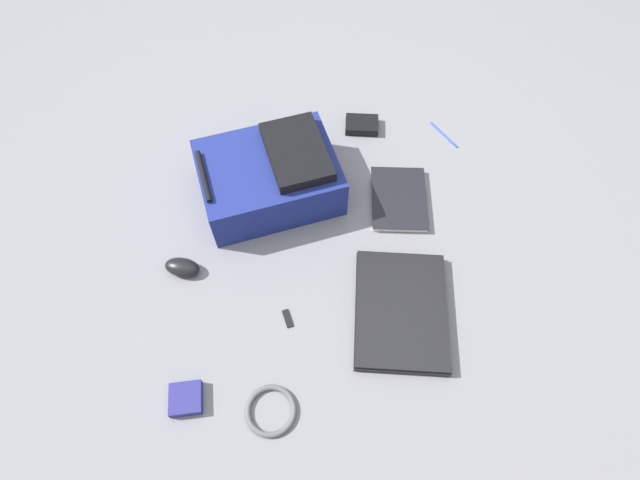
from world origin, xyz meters
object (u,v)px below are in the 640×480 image
earbud_pouch (186,399)px  laptop (401,310)px  computer_mouse (182,267)px  pen_black (444,134)px  cable_coil (271,411)px  usb_stick (288,318)px  backpack (271,176)px  power_brick (362,125)px  book_blue (399,199)px

earbud_pouch → laptop: bearing=-74.1°
computer_mouse → pen_black: bearing=-45.7°
cable_coil → usb_stick: (0.24, -0.06, -0.00)m
earbud_pouch → computer_mouse: bearing=1.8°
earbud_pouch → backpack: bearing=-23.2°
cable_coil → usb_stick: 0.25m
power_brick → usb_stick: 0.74m
book_blue → pen_black: 0.33m
backpack → pen_black: (0.17, -0.60, -0.08)m
backpack → power_brick: backpack is taller
usb_stick → computer_mouse: bearing=56.9°
book_blue → computer_mouse: computer_mouse is taller
laptop → cable_coil: laptop is taller
laptop → earbud_pouch: bearing=105.9°
pen_black → laptop: bearing=155.6°
backpack → cable_coil: 0.69m
computer_mouse → power_brick: bearing=-32.4°
backpack → earbud_pouch: bearing=156.8°
power_brick → pen_black: power_brick is taller
pen_black → earbud_pouch: bearing=132.2°
cable_coil → pen_black: cable_coil is taller
pen_black → usb_stick: bearing=135.3°
backpack → computer_mouse: bearing=131.9°
book_blue → cable_coil: bearing=142.9°
book_blue → pen_black: size_ratio=1.89×
laptop → cable_coil: (-0.22, 0.38, -0.01)m
earbud_pouch → usb_stick: bearing=-55.7°
laptop → power_brick: size_ratio=3.48×
backpack → book_blue: bearing=-102.5°
computer_mouse → power_brick: computer_mouse is taller
cable_coil → computer_mouse: bearing=27.4°
backpack → power_brick: size_ratio=4.08×
book_blue → laptop: bearing=169.1°
book_blue → earbud_pouch: bearing=129.2°
laptop → cable_coil: 0.44m
computer_mouse → usb_stick: 0.34m
backpack → usb_stick: bearing=-179.1°
power_brick → backpack: bearing=125.6°
backpack → usb_stick: backpack is taller
usb_stick → power_brick: bearing=-25.5°
computer_mouse → power_brick: (0.48, -0.61, -0.01)m
book_blue → pen_black: bearing=-40.1°
power_brick → pen_black: 0.28m
book_blue → usb_stick: bearing=132.4°
backpack → computer_mouse: size_ratio=4.41×
book_blue → pen_black: (0.25, -0.21, -0.01)m
book_blue → cable_coil: 0.74m
cable_coil → power_brick: 0.99m
book_blue → earbud_pouch: earbud_pouch is taller
book_blue → usb_stick: 0.52m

